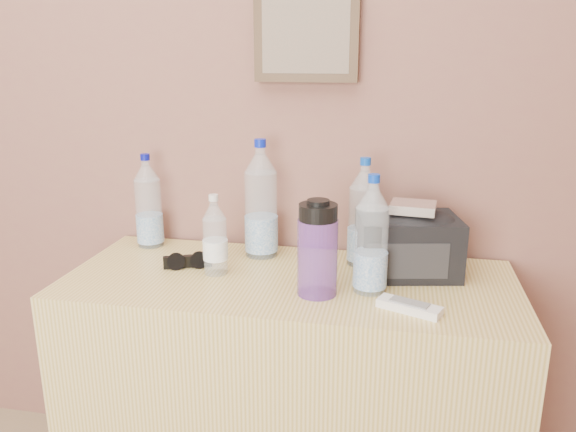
% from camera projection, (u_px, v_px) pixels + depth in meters
% --- Properties ---
extents(picture_frame, '(0.30, 0.03, 0.25)m').
position_uv_depth(picture_frame, '(306.00, 37.00, 1.59)').
color(picture_frame, '#382311').
rests_on(picture_frame, room_shell).
extents(dresser, '(1.22, 0.51, 0.77)m').
position_uv_depth(dresser, '(289.00, 400.00, 1.64)').
color(dresser, '#A88246').
rests_on(dresser, ground).
extents(pet_large_a, '(0.08, 0.08, 0.29)m').
position_uv_depth(pet_large_a, '(148.00, 206.00, 1.76)').
color(pet_large_a, silver).
rests_on(pet_large_a, dresser).
extents(pet_large_b, '(0.10, 0.10, 0.35)m').
position_uv_depth(pet_large_b, '(261.00, 205.00, 1.67)').
color(pet_large_b, silver).
rests_on(pet_large_b, dresser).
extents(pet_large_c, '(0.08, 0.08, 0.31)m').
position_uv_depth(pet_large_c, '(363.00, 218.00, 1.60)').
color(pet_large_c, silver).
rests_on(pet_large_c, dresser).
extents(pet_large_d, '(0.08, 0.08, 0.31)m').
position_uv_depth(pet_large_d, '(371.00, 241.00, 1.41)').
color(pet_large_d, '#AEC5D3').
rests_on(pet_large_d, dresser).
extents(pet_small, '(0.06, 0.06, 0.23)m').
position_uv_depth(pet_small, '(215.00, 239.00, 1.54)').
color(pet_small, white).
rests_on(pet_small, dresser).
extents(nalgene_bottle, '(0.10, 0.10, 0.25)m').
position_uv_depth(nalgene_bottle, '(318.00, 248.00, 1.40)').
color(nalgene_bottle, '#6636A5').
rests_on(nalgene_bottle, dresser).
extents(sunglasses, '(0.15, 0.10, 0.04)m').
position_uv_depth(sunglasses, '(188.00, 261.00, 1.60)').
color(sunglasses, black).
rests_on(sunglasses, dresser).
extents(ac_remote, '(0.16, 0.10, 0.02)m').
position_uv_depth(ac_remote, '(409.00, 307.00, 1.33)').
color(ac_remote, beige).
rests_on(ac_remote, dresser).
extents(toiletry_bag, '(0.30, 0.24, 0.18)m').
position_uv_depth(toiletry_bag, '(408.00, 241.00, 1.54)').
color(toiletry_bag, black).
rests_on(toiletry_bag, dresser).
extents(foil_packet, '(0.13, 0.11, 0.02)m').
position_uv_depth(foil_packet, '(413.00, 207.00, 1.49)').
color(foil_packet, white).
rests_on(foil_packet, toiletry_bag).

